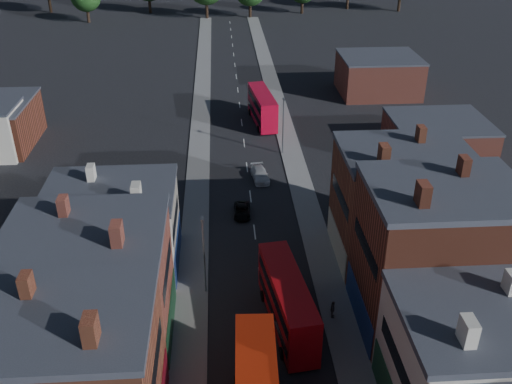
{
  "coord_description": "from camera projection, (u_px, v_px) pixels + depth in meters",
  "views": [
    {
      "loc": [
        -3.32,
        -12.32,
        33.84
      ],
      "look_at": [
        0.0,
        37.73,
        6.25
      ],
      "focal_mm": 40.0,
      "sensor_mm": 36.0,
      "label": 1
    }
  ],
  "objects": [
    {
      "name": "pavement_west",
      "position": [
        197.0,
        190.0,
        70.58
      ],
      "size": [
        3.0,
        200.0,
        0.12
      ],
      "primitive_type": "cube",
      "color": "gray",
      "rests_on": "ground"
    },
    {
      "name": "car_2",
      "position": [
        242.0,
        211.0,
        65.17
      ],
      "size": [
        1.96,
        4.03,
        1.1
      ],
      "primitive_type": "imported",
      "rotation": [
        0.0,
        0.0,
        -0.03
      ],
      "color": "black",
      "rests_on": "ground"
    },
    {
      "name": "lamp_post_3",
      "position": [
        283.0,
        122.0,
        77.76
      ],
      "size": [
        0.25,
        0.7,
        8.12
      ],
      "color": "slate",
      "rests_on": "ground"
    },
    {
      "name": "car_3",
      "position": [
        260.0,
        175.0,
        72.84
      ],
      "size": [
        2.47,
        4.94,
        1.38
      ],
      "primitive_type": "imported",
      "rotation": [
        0.0,
        0.0,
        0.12
      ],
      "color": "silver",
      "rests_on": "ground"
    },
    {
      "name": "ped_3",
      "position": [
        333.0,
        309.0,
        49.62
      ],
      "size": [
        0.64,
        1.06,
        1.68
      ],
      "primitive_type": "imported",
      "rotation": [
        0.0,
        0.0,
        1.37
      ],
      "color": "#635B54",
      "rests_on": "pavement_east"
    },
    {
      "name": "bus_1",
      "position": [
        287.0,
        301.0,
        47.94
      ],
      "size": [
        4.09,
        11.64,
        4.92
      ],
      "rotation": [
        0.0,
        0.0,
        0.13
      ],
      "color": "#B70A0F",
      "rests_on": "ground"
    },
    {
      "name": "bus_2",
      "position": [
        262.0,
        107.0,
        88.89
      ],
      "size": [
        3.94,
        11.63,
        4.92
      ],
      "rotation": [
        0.0,
        0.0,
        0.12
      ],
      "color": "#B90823",
      "rests_on": "ground"
    },
    {
      "name": "pavement_east",
      "position": [
        301.0,
        187.0,
        71.33
      ],
      "size": [
        3.0,
        200.0,
        0.12
      ],
      "primitive_type": "cube",
      "color": "gray",
      "rests_on": "ground"
    },
    {
      "name": "lamp_post_2",
      "position": [
        204.0,
        250.0,
        50.93
      ],
      "size": [
        0.25,
        0.7,
        8.12
      ],
      "color": "slate",
      "rests_on": "ground"
    }
  ]
}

